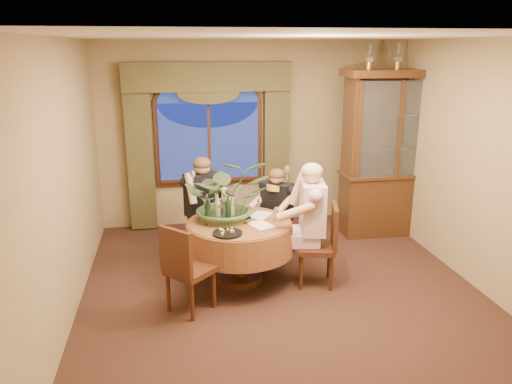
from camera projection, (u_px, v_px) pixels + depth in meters
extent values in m
plane|color=black|center=(282.00, 292.00, 5.72)|extent=(5.00, 5.00, 0.00)
plane|color=#907B53|center=(247.00, 134.00, 7.69)|extent=(4.50, 0.00, 4.50)
plane|color=#907B53|center=(476.00, 165.00, 5.70)|extent=(0.00, 5.00, 5.00)
plane|color=white|center=(286.00, 36.00, 4.93)|extent=(5.00, 5.00, 0.00)
cube|color=#3F3C1F|center=(140.00, 154.00, 7.37)|extent=(0.38, 0.14, 2.32)
cube|color=#3F3C1F|center=(276.00, 149.00, 7.71)|extent=(0.38, 0.14, 2.32)
cylinder|color=maroon|center=(239.00, 252.00, 5.89)|extent=(1.73, 1.73, 0.75)
cube|color=#351E0F|center=(391.00, 154.00, 7.24)|extent=(1.48, 0.58, 2.40)
cube|color=black|center=(316.00, 246.00, 5.79)|extent=(0.51, 0.51, 0.96)
cube|color=black|center=(270.00, 221.00, 6.62)|extent=(0.59, 0.59, 0.96)
cube|color=black|center=(209.00, 223.00, 6.54)|extent=(0.54, 0.54, 0.96)
cube|color=black|center=(190.00, 268.00, 5.22)|extent=(0.59, 0.59, 0.96)
imported|color=#415D36|center=(227.00, 166.00, 5.73)|extent=(1.00, 1.11, 0.86)
imported|color=#44502A|center=(244.00, 220.00, 5.76)|extent=(0.17, 0.17, 0.05)
cylinder|color=black|center=(228.00, 233.00, 5.39)|extent=(0.32, 0.32, 0.02)
cylinder|color=black|center=(208.00, 211.00, 5.63)|extent=(0.07, 0.07, 0.33)
cylinder|color=tan|center=(217.00, 209.00, 5.72)|extent=(0.07, 0.07, 0.33)
cylinder|color=tan|center=(207.00, 208.00, 5.74)|extent=(0.07, 0.07, 0.33)
cylinder|color=black|center=(228.00, 210.00, 5.69)|extent=(0.07, 0.07, 0.33)
cube|color=white|center=(261.00, 225.00, 5.67)|extent=(0.31, 0.36, 0.00)
cube|color=white|center=(260.00, 215.00, 6.00)|extent=(0.35, 0.37, 0.00)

